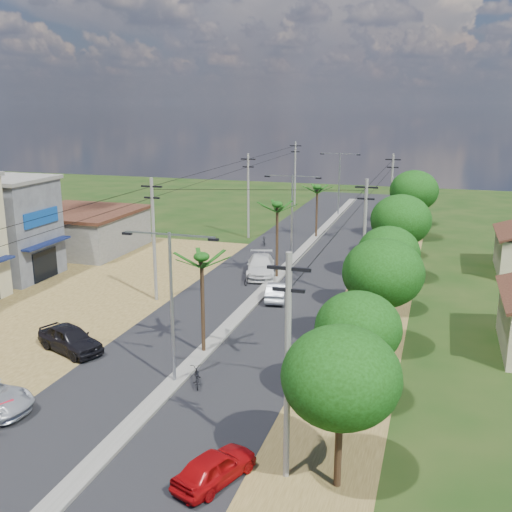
% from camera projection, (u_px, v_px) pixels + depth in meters
% --- Properties ---
extents(ground, '(160.00, 160.00, 0.00)m').
position_uv_depth(ground, '(175.00, 383.00, 30.99)').
color(ground, black).
rests_on(ground, ground).
extents(road, '(12.00, 110.00, 0.04)m').
position_uv_depth(road, '(259.00, 296.00, 44.86)').
color(road, black).
rests_on(road, ground).
extents(median, '(1.00, 90.00, 0.18)m').
position_uv_depth(median, '(270.00, 284.00, 47.62)').
color(median, '#605E56').
rests_on(median, ground).
extents(dirt_lot_west, '(18.00, 46.00, 0.04)m').
position_uv_depth(dirt_lot_west, '(30.00, 306.00, 42.69)').
color(dirt_lot_west, brown).
rests_on(dirt_lot_west, ground).
extents(dirt_shoulder_east, '(5.00, 90.00, 0.03)m').
position_uv_depth(dirt_shoulder_east, '(374.00, 308.00, 42.42)').
color(dirt_shoulder_east, brown).
rests_on(dirt_shoulder_east, ground).
extents(shophouse_grey, '(9.00, 6.40, 8.30)m').
position_uv_depth(shophouse_grey, '(0.00, 227.00, 49.22)').
color(shophouse_grey, '#47494E').
rests_on(shophouse_grey, ground).
extents(low_shed, '(10.40, 10.40, 3.95)m').
position_uv_depth(low_shed, '(81.00, 230.00, 58.73)').
color(low_shed, '#605E56').
rests_on(low_shed, ground).
extents(tree_east_a, '(4.40, 4.40, 6.37)m').
position_uv_depth(tree_east_a, '(341.00, 377.00, 21.59)').
color(tree_east_a, black).
rests_on(tree_east_a, ground).
extents(tree_east_b, '(4.00, 4.00, 5.83)m').
position_uv_depth(tree_east_b, '(358.00, 328.00, 27.29)').
color(tree_east_b, black).
rests_on(tree_east_b, ground).
extents(tree_east_c, '(4.60, 4.60, 6.83)m').
position_uv_depth(tree_east_c, '(383.00, 273.00, 33.47)').
color(tree_east_c, black).
rests_on(tree_east_c, ground).
extents(tree_east_d, '(4.20, 4.20, 6.13)m').
position_uv_depth(tree_east_d, '(389.00, 253.00, 40.16)').
color(tree_east_d, black).
rests_on(tree_east_d, ground).
extents(tree_east_e, '(4.80, 4.80, 7.14)m').
position_uv_depth(tree_east_e, '(401.00, 220.00, 47.32)').
color(tree_east_e, black).
rests_on(tree_east_e, ground).
extents(tree_east_f, '(3.80, 3.80, 5.52)m').
position_uv_depth(tree_east_f, '(402.00, 217.00, 55.13)').
color(tree_east_f, black).
rests_on(tree_east_f, ground).
extents(tree_east_g, '(5.00, 5.00, 7.38)m').
position_uv_depth(tree_east_g, '(414.00, 191.00, 62.02)').
color(tree_east_g, black).
rests_on(tree_east_g, ground).
extents(tree_east_h, '(4.40, 4.40, 6.52)m').
position_uv_depth(tree_east_h, '(415.00, 187.00, 69.66)').
color(tree_east_h, black).
rests_on(tree_east_h, ground).
extents(palm_median_near, '(2.00, 2.00, 6.15)m').
position_uv_depth(palm_median_near, '(202.00, 261.00, 33.31)').
color(palm_median_near, black).
rests_on(palm_median_near, ground).
extents(palm_median_mid, '(2.00, 2.00, 6.55)m').
position_uv_depth(palm_median_mid, '(277.00, 208.00, 48.02)').
color(palm_median_mid, black).
rests_on(palm_median_mid, ground).
extents(palm_median_far, '(2.00, 2.00, 5.85)m').
position_uv_depth(palm_median_far, '(317.00, 189.00, 62.98)').
color(palm_median_far, black).
rests_on(palm_median_far, ground).
extents(streetlight_near, '(5.10, 0.18, 8.00)m').
position_uv_depth(streetlight_near, '(171.00, 296.00, 29.80)').
color(streetlight_near, gray).
rests_on(streetlight_near, ground).
extents(streetlight_mid, '(5.10, 0.18, 8.00)m').
position_uv_depth(streetlight_mid, '(292.00, 211.00, 52.92)').
color(streetlight_mid, gray).
rests_on(streetlight_mid, ground).
extents(streetlight_far, '(5.10, 0.18, 8.00)m').
position_uv_depth(streetlight_far, '(339.00, 178.00, 76.05)').
color(streetlight_far, gray).
rests_on(streetlight_far, ground).
extents(utility_pole_w_b, '(1.60, 0.24, 9.00)m').
position_uv_depth(utility_pole_w_b, '(154.00, 237.00, 42.92)').
color(utility_pole_w_b, '#605E56').
rests_on(utility_pole_w_b, ground).
extents(utility_pole_w_c, '(1.60, 0.24, 9.00)m').
position_uv_depth(utility_pole_w_c, '(248.00, 194.00, 63.27)').
color(utility_pole_w_c, '#605E56').
rests_on(utility_pole_w_c, ground).
extents(utility_pole_w_d, '(1.60, 0.24, 9.00)m').
position_uv_depth(utility_pole_w_d, '(295.00, 172.00, 82.69)').
color(utility_pole_w_d, '#605E56').
rests_on(utility_pole_w_d, ground).
extents(utility_pole_e_a, '(1.60, 0.24, 9.00)m').
position_uv_depth(utility_pole_e_a, '(288.00, 363.00, 22.10)').
color(utility_pole_e_a, '#605E56').
rests_on(utility_pole_e_a, ground).
extents(utility_pole_e_b, '(1.60, 0.24, 9.00)m').
position_uv_depth(utility_pole_e_b, '(364.00, 238.00, 42.45)').
color(utility_pole_e_b, '#605E56').
rests_on(utility_pole_e_b, ground).
extents(utility_pole_e_c, '(1.60, 0.24, 9.00)m').
position_uv_depth(utility_pole_e_c, '(391.00, 195.00, 62.80)').
color(utility_pole_e_c, '#605E56').
rests_on(utility_pole_e_c, ground).
extents(car_red_near, '(2.76, 4.01, 1.27)m').
position_uv_depth(car_red_near, '(215.00, 468.00, 22.75)').
color(car_red_near, '#8F070A').
rests_on(car_red_near, ground).
extents(car_silver_mid, '(1.95, 4.10, 1.30)m').
position_uv_depth(car_silver_mid, '(277.00, 292.00, 43.93)').
color(car_silver_mid, '#A2A6AB').
rests_on(car_silver_mid, ground).
extents(car_white_far, '(3.67, 5.98, 1.62)m').
position_uv_depth(car_white_far, '(261.00, 266.00, 50.08)').
color(car_white_far, beige).
rests_on(car_white_far, ground).
extents(car_parked_dark, '(4.94, 3.44, 1.56)m').
position_uv_depth(car_parked_dark, '(70.00, 339.00, 34.74)').
color(car_parked_dark, black).
rests_on(car_parked_dark, ground).
extents(moto_rider_east, '(1.28, 1.83, 0.91)m').
position_uv_depth(moto_rider_east, '(197.00, 377.00, 30.62)').
color(moto_rider_east, black).
rests_on(moto_rider_east, ground).
extents(moto_rider_west_a, '(0.85, 1.96, 1.00)m').
position_uv_depth(moto_rider_west_a, '(250.00, 278.00, 47.85)').
color(moto_rider_west_a, black).
rests_on(moto_rider_west_a, ground).
extents(moto_rider_west_b, '(0.93, 1.62, 0.94)m').
position_uv_depth(moto_rider_west_b, '(264.00, 241.00, 60.61)').
color(moto_rider_west_b, black).
rests_on(moto_rider_west_b, ground).
extents(roadside_sign, '(0.56, 1.14, 1.00)m').
position_uv_depth(roadside_sign, '(2.00, 414.00, 26.96)').
color(roadside_sign, red).
rests_on(roadside_sign, ground).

